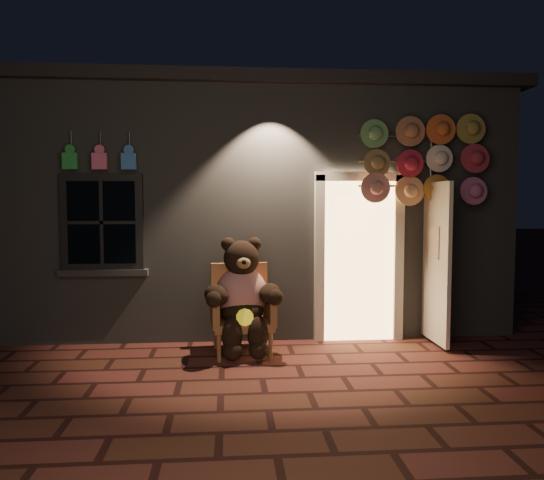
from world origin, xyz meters
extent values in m
plane|color=maroon|center=(0.00, 0.00, 0.00)|extent=(60.00, 60.00, 0.00)
cube|color=slate|center=(0.00, 4.00, 1.65)|extent=(7.00, 5.00, 3.30)
cube|color=black|center=(0.00, 4.00, 3.38)|extent=(7.30, 5.30, 0.16)
cube|color=black|center=(-1.90, 1.46, 1.55)|extent=(1.00, 0.10, 1.20)
cube|color=black|center=(-1.90, 1.43, 1.55)|extent=(0.82, 0.06, 1.02)
cube|color=slate|center=(-1.90, 1.46, 0.92)|extent=(1.10, 0.14, 0.08)
cube|color=#F9BE70|center=(1.35, 1.48, 1.05)|extent=(0.92, 0.10, 2.10)
cube|color=beige|center=(0.83, 1.44, 1.05)|extent=(0.12, 0.12, 2.20)
cube|color=beige|center=(1.87, 1.44, 1.05)|extent=(0.12, 0.12, 2.20)
cube|color=beige|center=(1.35, 1.44, 2.13)|extent=(1.16, 0.12, 0.12)
cube|color=beige|center=(2.25, 1.10, 1.05)|extent=(0.05, 0.80, 2.00)
cube|color=green|center=(-2.25, 1.38, 2.30)|extent=(0.18, 0.07, 0.20)
cylinder|color=#59595E|center=(-2.25, 1.44, 2.55)|extent=(0.02, 0.02, 0.25)
cube|color=#E15C80|center=(-1.90, 1.38, 2.30)|extent=(0.18, 0.07, 0.20)
cylinder|color=#59595E|center=(-1.90, 1.44, 2.55)|extent=(0.02, 0.02, 0.25)
cube|color=#356BB9|center=(-1.55, 1.38, 2.30)|extent=(0.18, 0.07, 0.20)
cylinder|color=#59595E|center=(-1.55, 1.44, 2.55)|extent=(0.02, 0.02, 0.25)
cube|color=#935E38|center=(-0.18, 0.91, 0.37)|extent=(0.75, 0.70, 0.10)
cube|color=#935E38|center=(-0.21, 1.21, 0.71)|extent=(0.69, 0.14, 0.69)
cube|color=#935E38|center=(-0.50, 0.86, 0.56)|extent=(0.13, 0.60, 0.39)
cube|color=#935E38|center=(0.14, 0.92, 0.56)|extent=(0.13, 0.60, 0.39)
cylinder|color=#935E38|center=(-0.45, 0.61, 0.16)|extent=(0.05, 0.05, 0.32)
cylinder|color=#935E38|center=(0.14, 0.67, 0.16)|extent=(0.05, 0.05, 0.32)
cylinder|color=#935E38|center=(-0.50, 1.16, 0.16)|extent=(0.05, 0.05, 0.32)
cylinder|color=#935E38|center=(0.09, 1.22, 0.16)|extent=(0.05, 0.05, 0.32)
ellipsoid|color=#B21513|center=(-0.19, 0.95, 0.72)|extent=(0.66, 0.55, 0.65)
ellipsoid|color=black|center=(-0.18, 0.88, 0.52)|extent=(0.55, 0.48, 0.31)
sphere|color=black|center=(-0.19, 0.91, 1.14)|extent=(0.46, 0.46, 0.42)
sphere|color=black|center=(-0.34, 0.92, 1.31)|extent=(0.16, 0.16, 0.16)
sphere|color=black|center=(-0.03, 0.95, 1.31)|extent=(0.16, 0.16, 0.16)
ellipsoid|color=olive|center=(-0.17, 0.72, 1.11)|extent=(0.17, 0.13, 0.13)
ellipsoid|color=black|center=(-0.48, 0.73, 0.74)|extent=(0.40, 0.49, 0.24)
ellipsoid|color=black|center=(0.14, 0.78, 0.74)|extent=(0.34, 0.47, 0.24)
ellipsoid|color=black|center=(-0.30, 0.60, 0.30)|extent=(0.24, 0.24, 0.40)
ellipsoid|color=black|center=(-0.01, 0.62, 0.30)|extent=(0.24, 0.24, 0.40)
sphere|color=black|center=(-0.30, 0.54, 0.14)|extent=(0.22, 0.22, 0.22)
sphere|color=black|center=(-0.01, 0.57, 0.14)|extent=(0.22, 0.22, 0.22)
cylinder|color=yellow|center=(-0.16, 0.61, 0.51)|extent=(0.21, 0.10, 0.19)
cylinder|color=#59595E|center=(2.26, 1.38, 1.43)|extent=(0.04, 0.04, 2.85)
cylinder|color=#59595E|center=(1.94, 1.36, 2.64)|extent=(1.27, 0.03, 0.03)
cylinder|color=#59595E|center=(1.94, 1.36, 2.32)|extent=(1.27, 0.03, 0.03)
cylinder|color=#59595E|center=(1.94, 1.36, 2.01)|extent=(1.27, 0.03, 0.03)
cylinder|color=#639C5B|center=(1.50, 1.30, 2.69)|extent=(0.36, 0.11, 0.36)
cylinder|color=#B26E4B|center=(1.92, 1.27, 2.69)|extent=(0.36, 0.11, 0.36)
cylinder|color=#D85E2B|center=(2.35, 1.24, 2.69)|extent=(0.36, 0.11, 0.36)
cylinder|color=#A08839|center=(2.77, 1.30, 2.69)|extent=(0.36, 0.11, 0.36)
cylinder|color=olive|center=(1.50, 1.27, 2.32)|extent=(0.36, 0.11, 0.36)
cylinder|color=#B52339|center=(1.92, 1.24, 2.32)|extent=(0.36, 0.11, 0.36)
cylinder|color=#F3E0CD|center=(2.35, 1.30, 2.32)|extent=(0.36, 0.11, 0.36)
cylinder|color=#B93344|center=(2.77, 1.27, 2.32)|extent=(0.36, 0.11, 0.36)
cylinder|color=tan|center=(1.50, 1.24, 1.95)|extent=(0.36, 0.11, 0.36)
cylinder|color=#F3AF72|center=(1.92, 1.30, 1.95)|extent=(0.36, 0.11, 0.36)
cylinder|color=orange|center=(2.35, 1.27, 1.95)|extent=(0.36, 0.11, 0.36)
cylinder|color=#CA6494|center=(2.77, 1.24, 1.95)|extent=(0.36, 0.11, 0.36)
camera|label=1|loc=(-0.33, -5.28, 1.79)|focal=35.00mm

